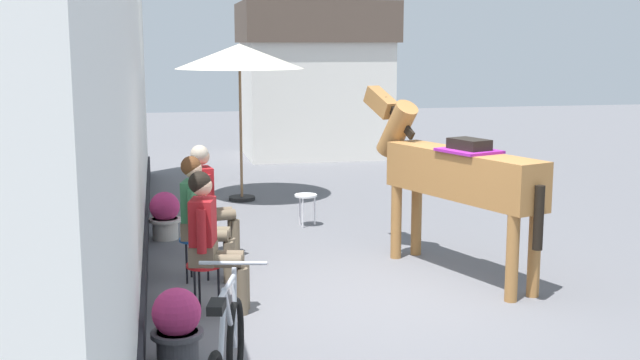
# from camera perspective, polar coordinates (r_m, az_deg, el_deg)

# --- Properties ---
(ground_plane) EXTENTS (40.00, 40.00, 0.00)m
(ground_plane) POSITION_cam_1_polar(r_m,az_deg,el_deg) (11.06, 0.15, -3.73)
(ground_plane) COLOR slate
(pub_facade_wall) EXTENTS (0.34, 14.00, 3.40)m
(pub_facade_wall) POSITION_cam_1_polar(r_m,az_deg,el_deg) (9.10, -13.78, 2.87)
(pub_facade_wall) COLOR white
(pub_facade_wall) RESTS_ON ground_plane
(distant_cottage) EXTENTS (3.40, 2.60, 3.50)m
(distant_cottage) POSITION_cam_1_polar(r_m,az_deg,el_deg) (18.42, -0.38, 7.34)
(distant_cottage) COLOR silver
(distant_cottage) RESTS_ON ground_plane
(seated_visitor_near) EXTENTS (0.61, 0.48, 1.39)m
(seated_visitor_near) POSITION_cam_1_polar(r_m,az_deg,el_deg) (7.73, -7.92, -3.87)
(seated_visitor_near) COLOR red
(seated_visitor_near) RESTS_ON ground_plane
(seated_visitor_middle) EXTENTS (0.61, 0.48, 1.39)m
(seated_visitor_middle) POSITION_cam_1_polar(r_m,az_deg,el_deg) (8.75, -8.62, -2.27)
(seated_visitor_middle) COLOR #194C99
(seated_visitor_middle) RESTS_ON ground_plane
(seated_visitor_far) EXTENTS (0.61, 0.48, 1.39)m
(seated_visitor_far) POSITION_cam_1_polar(r_m,az_deg,el_deg) (9.70, -8.07, -1.07)
(seated_visitor_far) COLOR black
(seated_visitor_far) RESTS_ON ground_plane
(saddled_horse_center) EXTENTS (1.28, 2.87, 2.06)m
(saddled_horse_center) POSITION_cam_1_polar(r_m,az_deg,el_deg) (9.00, 9.60, 0.51)
(saddled_horse_center) COLOR #9E6B38
(saddled_horse_center) RESTS_ON ground_plane
(flower_planter_nearest) EXTENTS (0.43, 0.43, 0.64)m
(flower_planter_nearest) POSITION_cam_1_polar(r_m,az_deg,el_deg) (6.65, -10.23, -10.20)
(flower_planter_nearest) COLOR #4C4C51
(flower_planter_nearest) RESTS_ON ground_plane
(flower_planter_farthest) EXTENTS (0.43, 0.43, 0.64)m
(flower_planter_farthest) POSITION_cam_1_polar(r_m,az_deg,el_deg) (10.80, -11.07, -2.45)
(flower_planter_farthest) COLOR beige
(flower_planter_farthest) RESTS_ON ground_plane
(cafe_parasol) EXTENTS (2.10, 2.10, 2.58)m
(cafe_parasol) POSITION_cam_1_polar(r_m,az_deg,el_deg) (13.09, -5.80, 8.76)
(cafe_parasol) COLOR black
(cafe_parasol) RESTS_ON ground_plane
(spare_stool_white) EXTENTS (0.32, 0.32, 0.46)m
(spare_stool_white) POSITION_cam_1_polar(r_m,az_deg,el_deg) (11.33, -1.03, -1.34)
(spare_stool_white) COLOR white
(spare_stool_white) RESTS_ON ground_plane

